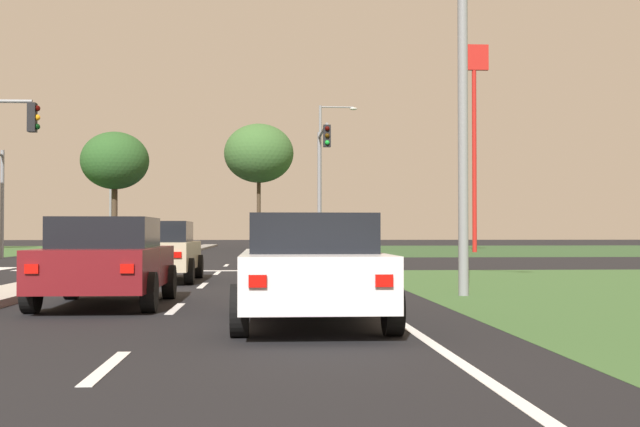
# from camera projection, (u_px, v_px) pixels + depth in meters

# --- Properties ---
(ground_plane) EXTENTS (200.00, 200.00, 0.00)m
(ground_plane) POSITION_uv_depth(u_px,v_px,m) (142.00, 263.00, 34.06)
(ground_plane) COLOR black
(grass_verge_far_right) EXTENTS (35.00, 35.00, 0.01)m
(grass_verge_far_right) POSITION_uv_depth(u_px,v_px,m) (553.00, 250.00, 60.15)
(grass_verge_far_right) COLOR #2D4C28
(grass_verge_far_right) RESTS_ON ground
(median_island_far) EXTENTS (1.20, 36.00, 0.14)m
(median_island_far) POSITION_uv_depth(u_px,v_px,m) (194.00, 249.00, 59.00)
(median_island_far) COLOR gray
(median_island_far) RESTS_ON ground
(lane_dash_near) EXTENTS (0.14, 2.00, 0.01)m
(lane_dash_near) POSITION_uv_depth(u_px,v_px,m) (107.00, 367.00, 7.83)
(lane_dash_near) COLOR silver
(lane_dash_near) RESTS_ON ground
(lane_dash_second) EXTENTS (0.14, 2.00, 0.01)m
(lane_dash_second) POSITION_uv_depth(u_px,v_px,m) (175.00, 309.00, 13.82)
(lane_dash_second) COLOR silver
(lane_dash_second) RESTS_ON ground
(lane_dash_third) EXTENTS (0.14, 2.00, 0.01)m
(lane_dash_third) POSITION_uv_depth(u_px,v_px,m) (203.00, 285.00, 19.80)
(lane_dash_third) COLOR silver
(lane_dash_third) RESTS_ON ground
(lane_dash_fourth) EXTENTS (0.14, 2.00, 0.01)m
(lane_dash_fourth) POSITION_uv_depth(u_px,v_px,m) (217.00, 273.00, 25.79)
(lane_dash_fourth) COLOR silver
(lane_dash_fourth) RESTS_ON ground
(lane_dash_fifth) EXTENTS (0.14, 2.00, 0.01)m
(lane_dash_fifth) POSITION_uv_depth(u_px,v_px,m) (226.00, 265.00, 31.78)
(lane_dash_fifth) COLOR silver
(lane_dash_fifth) RESTS_ON ground
(edge_line_right) EXTENTS (0.14, 24.00, 0.01)m
(edge_line_right) POSITION_uv_depth(u_px,v_px,m) (361.00, 296.00, 16.54)
(edge_line_right) COLOR silver
(edge_line_right) RESTS_ON ground
(stop_bar_near) EXTENTS (6.40, 0.50, 0.01)m
(stop_bar_near) POSITION_uv_depth(u_px,v_px,m) (229.00, 271.00, 27.32)
(stop_bar_near) COLOR silver
(stop_bar_near) RESTS_ON ground
(crosswalk_bar_fourth) EXTENTS (0.70, 2.80, 0.01)m
(crosswalk_bar_fourth) POSITION_uv_depth(u_px,v_px,m) (33.00, 269.00, 28.68)
(crosswalk_bar_fourth) COLOR silver
(crosswalk_bar_fourth) RESTS_ON ground
(crosswalk_bar_fifth) EXTENTS (0.70, 2.80, 0.01)m
(crosswalk_bar_fifth) POSITION_uv_depth(u_px,v_px,m) (67.00, 269.00, 28.75)
(crosswalk_bar_fifth) COLOR silver
(crosswalk_bar_fifth) RESTS_ON ground
(crosswalk_bar_sixth) EXTENTS (0.70, 2.80, 0.01)m
(crosswalk_bar_sixth) POSITION_uv_depth(u_px,v_px,m) (101.00, 269.00, 28.83)
(crosswalk_bar_sixth) COLOR silver
(crosswalk_bar_sixth) RESTS_ON ground
(car_white_second) EXTENTS (2.08, 4.59, 1.51)m
(car_white_second) POSITION_uv_depth(u_px,v_px,m) (310.00, 268.00, 11.60)
(car_white_second) COLOR silver
(car_white_second) RESTS_ON ground
(car_teal_third) EXTENTS (1.97, 4.17, 1.60)m
(car_teal_third) POSITION_uv_depth(u_px,v_px,m) (129.00, 240.00, 45.70)
(car_teal_third) COLOR #19565B
(car_teal_third) RESTS_ON ground
(car_maroon_fourth) EXTENTS (2.04, 4.31, 1.51)m
(car_maroon_fourth) POSITION_uv_depth(u_px,v_px,m) (107.00, 260.00, 14.46)
(car_maroon_fourth) COLOR maroon
(car_maroon_fourth) RESTS_ON ground
(car_beige_fifth) EXTENTS (1.95, 4.46, 1.53)m
(car_beige_fifth) POSITION_uv_depth(u_px,v_px,m) (160.00, 251.00, 21.55)
(car_beige_fifth) COLOR #BCAD8E
(car_beige_fifth) RESTS_ON ground
(car_blue_sixth) EXTENTS (2.09, 4.18, 1.55)m
(car_blue_sixth) POSITION_uv_depth(u_px,v_px,m) (167.00, 238.00, 62.17)
(car_blue_sixth) COLOR navy
(car_blue_sixth) RESTS_ON ground
(car_red_seventh) EXTENTS (2.01, 4.20, 1.54)m
(car_red_seventh) POSITION_uv_depth(u_px,v_px,m) (153.00, 239.00, 54.59)
(car_red_seventh) COLOR #A31919
(car_red_seventh) RESTS_ON ground
(traffic_signal_far_right) EXTENTS (0.32, 5.52, 6.16)m
(traffic_signal_far_right) POSITION_uv_depth(u_px,v_px,m) (322.00, 168.00, 39.30)
(traffic_signal_far_right) COLOR gray
(traffic_signal_far_right) RESTS_ON ground
(street_lamp_near) EXTENTS (1.83, 2.02, 10.42)m
(street_lamp_near) POSITION_uv_depth(u_px,v_px,m) (471.00, 3.00, 16.63)
(street_lamp_near) COLOR gray
(street_lamp_near) RESTS_ON ground
(street_lamp_third) EXTENTS (2.78, 0.28, 10.35)m
(street_lamp_third) POSITION_uv_depth(u_px,v_px,m) (323.00, 169.00, 60.39)
(street_lamp_third) COLOR gray
(street_lamp_third) RESTS_ON ground
(street_lamp_fourth) EXTENTS (0.64, 1.86, 8.23)m
(street_lamp_fourth) POSITION_uv_depth(u_px,v_px,m) (111.00, 195.00, 75.47)
(street_lamp_fourth) COLOR gray
(street_lamp_fourth) RESTS_ON ground
(pedestrian_at_median) EXTENTS (0.34, 0.34, 1.68)m
(pedestrian_at_median) POSITION_uv_depth(u_px,v_px,m) (164.00, 234.00, 43.17)
(pedestrian_at_median) COLOR #335184
(pedestrian_at_median) RESTS_ON median_island_far
(fastfood_pole_sign) EXTENTS (1.80, 0.40, 13.02)m
(fastfood_pole_sign) POSITION_uv_depth(u_px,v_px,m) (474.00, 103.00, 52.76)
(fastfood_pole_sign) COLOR red
(fastfood_pole_sign) RESTS_ON ground
(treeline_third) EXTENTS (4.85, 4.85, 8.45)m
(treeline_third) POSITION_uv_depth(u_px,v_px,m) (115.00, 161.00, 60.26)
(treeline_third) COLOR #423323
(treeline_third) RESTS_ON ground
(treeline_fourth) EXTENTS (5.26, 5.26, 9.46)m
(treeline_fourth) POSITION_uv_depth(u_px,v_px,m) (259.00, 154.00, 63.67)
(treeline_fourth) COLOR #423323
(treeline_fourth) RESTS_ON ground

